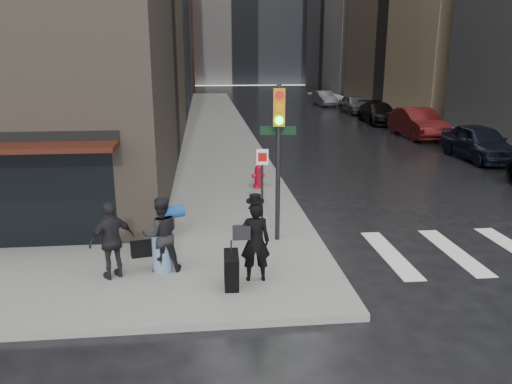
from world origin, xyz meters
TOP-DOWN VIEW (x-y plane):
  - ground at (0.00, 0.00)m, footprint 140.00×140.00m
  - sidewalk_left at (0.00, 27.00)m, footprint 4.00×50.00m
  - sidewalk_right at (13.50, 27.00)m, footprint 3.00×50.00m
  - man_overcoat at (0.00, -0.44)m, footprint 0.95×0.91m
  - man_jeans at (-1.82, 0.29)m, footprint 1.20×0.78m
  - man_greycoat at (-2.78, 0.06)m, footprint 1.02×0.84m
  - traffic_light at (0.86, 1.82)m, footprint 0.95×0.48m
  - fire_hydrant at (0.98, 6.98)m, footprint 0.45×0.34m
  - parked_car_1 at (11.53, 11.42)m, footprint 1.95×4.71m
  - parked_car_2 at (11.39, 17.82)m, footprint 1.78×5.07m
  - parked_car_3 at (11.34, 24.21)m, footprint 2.19×5.04m
  - parked_car_4 at (11.51, 30.60)m, footprint 1.85×4.37m
  - parked_car_5 at (10.51, 36.99)m, footprint 1.76×4.27m

SIDE VIEW (x-z plane):
  - ground at x=0.00m, z-range 0.00..0.00m
  - sidewalk_left at x=0.00m, z-range 0.00..0.15m
  - sidewalk_right at x=13.50m, z-range 0.00..0.15m
  - fire_hydrant at x=0.98m, z-range 0.11..0.89m
  - parked_car_5 at x=10.51m, z-range 0.00..1.37m
  - parked_car_3 at x=11.34m, z-range 0.00..1.44m
  - parked_car_4 at x=11.51m, z-range 0.00..1.47m
  - parked_car_1 at x=11.53m, z-range 0.00..1.60m
  - parked_car_2 at x=11.39m, z-range 0.00..1.67m
  - man_overcoat at x=0.00m, z-range 0.00..1.84m
  - man_greycoat at x=-2.78m, z-range 0.15..1.78m
  - man_jeans at x=-1.82m, z-range 0.15..1.79m
  - traffic_light at x=0.86m, z-range 0.70..4.53m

